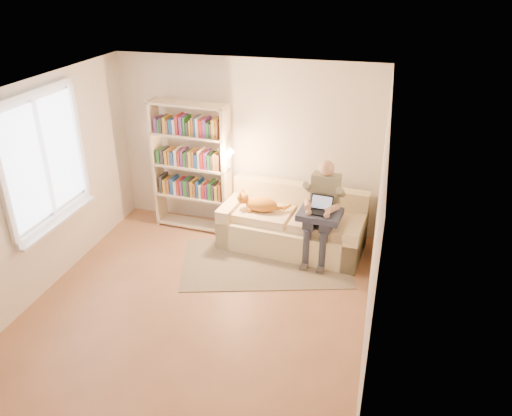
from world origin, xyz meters
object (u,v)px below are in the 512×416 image
(bookshelf, at_px, (191,161))
(person, at_px, (323,206))
(cat, at_px, (258,203))
(sofa, at_px, (293,227))
(laptop, at_px, (319,207))

(bookshelf, bearing_deg, person, -6.51)
(person, relative_size, cat, 1.95)
(sofa, relative_size, laptop, 6.56)
(cat, relative_size, laptop, 2.24)
(sofa, bearing_deg, laptop, -32.34)
(sofa, bearing_deg, person, -18.89)
(sofa, bearing_deg, cat, -165.25)
(person, relative_size, laptop, 4.36)
(sofa, xyz_separation_m, cat, (-0.51, -0.08, 0.35))
(person, bearing_deg, bookshelf, 175.29)
(laptop, distance_m, bookshelf, 2.09)
(sofa, bearing_deg, bookshelf, 179.40)
(laptop, bearing_deg, person, 78.23)
(cat, bearing_deg, laptop, -8.59)
(sofa, xyz_separation_m, person, (0.43, -0.20, 0.49))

